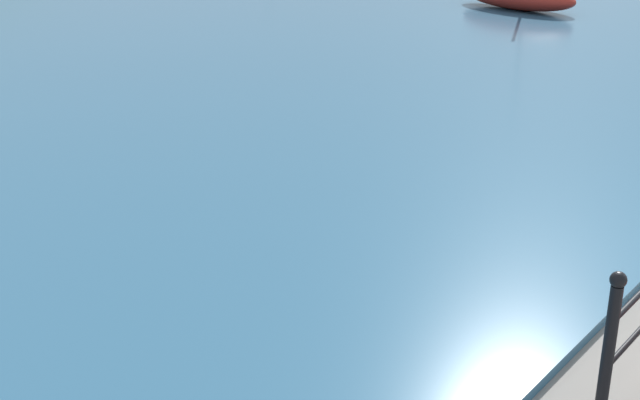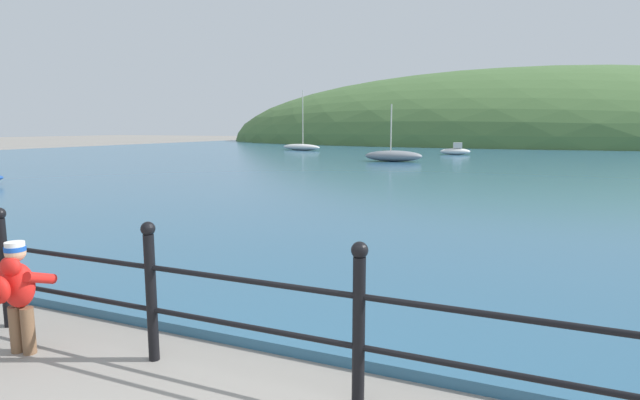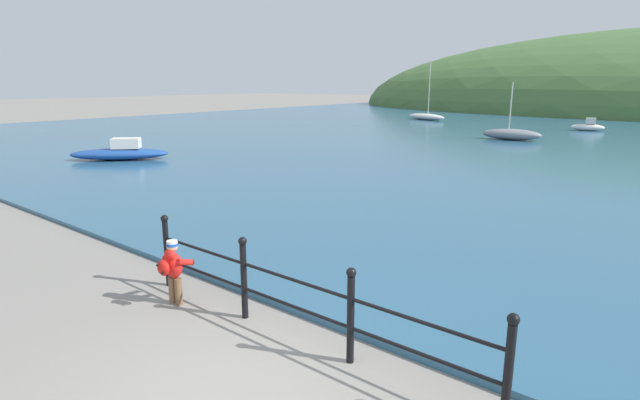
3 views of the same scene
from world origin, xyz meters
The scene contains 0 objects.
Camera 1 is at (-8.69, -0.29, 3.92)m, focal length 50.00 mm.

